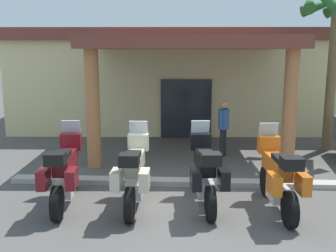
{
  "coord_description": "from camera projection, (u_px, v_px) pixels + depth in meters",
  "views": [
    {
      "loc": [
        0.16,
        -7.89,
        3.1
      ],
      "look_at": [
        -0.41,
        1.95,
        1.2
      ],
      "focal_mm": 41.95,
      "sensor_mm": 36.0,
      "label": 1
    }
  ],
  "objects": [
    {
      "name": "motel_building",
      "position": [
        184.0,
        76.0,
        17.06
      ],
      "size": [
        13.9,
        11.49,
        3.89
      ],
      "rotation": [
        0.0,
        0.0,
        0.05
      ],
      "color": "beige",
      "rests_on": "ground_plane"
    },
    {
      "name": "motorcycle_orange",
      "position": [
        278.0,
        176.0,
        7.61
      ],
      "size": [
        0.73,
        2.21,
        1.61
      ],
      "rotation": [
        0.0,
        0.0,
        1.65
      ],
      "color": "black",
      "rests_on": "ground_plane"
    },
    {
      "name": "motorcycle_cream",
      "position": [
        134.0,
        173.0,
        7.82
      ],
      "size": [
        0.71,
        2.21,
        1.61
      ],
      "rotation": [
        0.0,
        0.0,
        1.59
      ],
      "color": "black",
      "rests_on": "ground_plane"
    },
    {
      "name": "curb_strip",
      "position": [
        173.0,
        182.0,
        9.24
      ],
      "size": [
        7.66,
        0.36,
        0.12
      ],
      "primitive_type": "cube",
      "color": "#ADA89E",
      "rests_on": "ground_plane"
    },
    {
      "name": "ground_plane",
      "position": [
        182.0,
        199.0,
        8.33
      ],
      "size": [
        80.0,
        80.0,
        0.0
      ],
      "primitive_type": "plane",
      "color": "#514F4C"
    },
    {
      "name": "motorcycle_black",
      "position": [
        205.0,
        172.0,
        7.88
      ],
      "size": [
        0.75,
        2.21,
        1.61
      ],
      "rotation": [
        0.0,
        0.0,
        1.68
      ],
      "color": "black",
      "rests_on": "ground_plane"
    },
    {
      "name": "pedestrian",
      "position": [
        223.0,
        124.0,
        11.55
      ],
      "size": [
        0.32,
        0.5,
        1.66
      ],
      "rotation": [
        0.0,
        0.0,
        2.74
      ],
      "color": "black",
      "rests_on": "ground_plane"
    },
    {
      "name": "motorcycle_maroon",
      "position": [
        65.0,
        172.0,
        7.89
      ],
      "size": [
        0.75,
        2.21,
        1.61
      ],
      "rotation": [
        0.0,
        0.0,
        1.68
      ],
      "color": "black",
      "rests_on": "ground_plane"
    }
  ]
}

